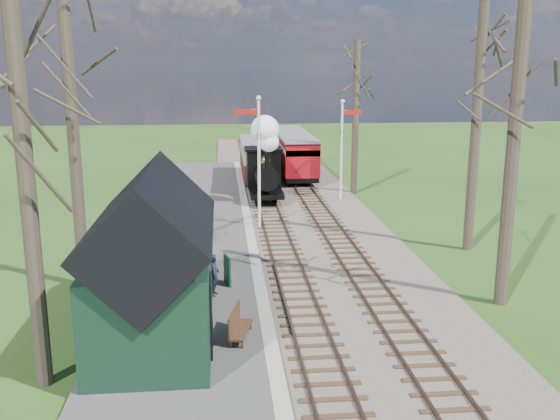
{
  "coord_description": "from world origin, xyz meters",
  "views": [
    {
      "loc": [
        -2.43,
        -12.27,
        7.54
      ],
      "look_at": [
        -0.0,
        13.15,
        1.6
      ],
      "focal_mm": 40.0,
      "sensor_mm": 36.0,
      "label": 1
    }
  ],
  "objects_px": {
    "bench": "(237,325)",
    "red_carriage_b": "(289,147)",
    "sign_board": "(228,270)",
    "person": "(214,275)",
    "station_shed": "(154,266)",
    "locomotive": "(265,164)",
    "red_carriage_a": "(298,157)",
    "coach": "(258,158)",
    "semaphore_far": "(343,142)",
    "semaphore_near": "(257,153)"
  },
  "relations": [
    {
      "from": "semaphore_near",
      "to": "red_carriage_b",
      "type": "xyz_separation_m",
      "value": [
        3.37,
        17.63,
        -1.99
      ]
    },
    {
      "from": "red_carriage_a",
      "to": "red_carriage_b",
      "type": "relative_size",
      "value": 1.0
    },
    {
      "from": "locomotive",
      "to": "sign_board",
      "type": "bearing_deg",
      "value": -99.26
    },
    {
      "from": "coach",
      "to": "person",
      "type": "xyz_separation_m",
      "value": [
        -2.74,
        -21.0,
        -0.71
      ]
    },
    {
      "from": "person",
      "to": "station_shed",
      "type": "bearing_deg",
      "value": 158.76
    },
    {
      "from": "red_carriage_b",
      "to": "bench",
      "type": "xyz_separation_m",
      "value": [
        -4.69,
        -29.89,
        -1.04
      ]
    },
    {
      "from": "red_carriage_b",
      "to": "person",
      "type": "height_order",
      "value": "red_carriage_b"
    },
    {
      "from": "locomotive",
      "to": "bench",
      "type": "distance_m",
      "value": 18.49
    },
    {
      "from": "station_shed",
      "to": "sign_board",
      "type": "xyz_separation_m",
      "value": [
        2.01,
        4.1,
        -1.56
      ]
    },
    {
      "from": "semaphore_far",
      "to": "red_carriage_a",
      "type": "height_order",
      "value": "semaphore_far"
    },
    {
      "from": "coach",
      "to": "person",
      "type": "bearing_deg",
      "value": -97.42
    },
    {
      "from": "coach",
      "to": "semaphore_far",
      "type": "bearing_deg",
      "value": -54.39
    },
    {
      "from": "red_carriage_b",
      "to": "person",
      "type": "relative_size",
      "value": 4.03
    },
    {
      "from": "locomotive",
      "to": "sign_board",
      "type": "distance_m",
      "value": 14.21
    },
    {
      "from": "semaphore_near",
      "to": "red_carriage_a",
      "type": "bearing_deg",
      "value": 74.48
    },
    {
      "from": "semaphore_far",
      "to": "coach",
      "type": "relative_size",
      "value": 0.74
    },
    {
      "from": "bench",
      "to": "person",
      "type": "distance_m",
      "value": 3.44
    },
    {
      "from": "locomotive",
      "to": "coach",
      "type": "distance_m",
      "value": 6.1
    },
    {
      "from": "sign_board",
      "to": "bench",
      "type": "xyz_separation_m",
      "value": [
        0.2,
        -4.35,
        -0.12
      ]
    },
    {
      "from": "semaphore_near",
      "to": "coach",
      "type": "xyz_separation_m",
      "value": [
        0.77,
        12.11,
        -2.01
      ]
    },
    {
      "from": "station_shed",
      "to": "bench",
      "type": "bearing_deg",
      "value": -6.68
    },
    {
      "from": "locomotive",
      "to": "red_carriage_a",
      "type": "distance_m",
      "value": 6.65
    },
    {
      "from": "station_shed",
      "to": "red_carriage_a",
      "type": "height_order",
      "value": "station_shed"
    },
    {
      "from": "locomotive",
      "to": "station_shed",
      "type": "bearing_deg",
      "value": -103.36
    },
    {
      "from": "red_carriage_b",
      "to": "person",
      "type": "distance_m",
      "value": 27.06
    },
    {
      "from": "sign_board",
      "to": "bench",
      "type": "bearing_deg",
      "value": -87.41
    },
    {
      "from": "coach",
      "to": "bench",
      "type": "distance_m",
      "value": 24.48
    },
    {
      "from": "coach",
      "to": "sign_board",
      "type": "height_order",
      "value": "coach"
    },
    {
      "from": "locomotive",
      "to": "sign_board",
      "type": "xyz_separation_m",
      "value": [
        -2.27,
        -13.95,
        -1.49
      ]
    },
    {
      "from": "semaphore_far",
      "to": "red_carriage_a",
      "type": "relative_size",
      "value": 1.02
    },
    {
      "from": "red_carriage_b",
      "to": "bench",
      "type": "height_order",
      "value": "red_carriage_b"
    },
    {
      "from": "coach",
      "to": "bench",
      "type": "xyz_separation_m",
      "value": [
        -2.09,
        -24.37,
        -1.02
      ]
    },
    {
      "from": "semaphore_far",
      "to": "bench",
      "type": "distance_m",
      "value": 19.57
    },
    {
      "from": "coach",
      "to": "red_carriage_a",
      "type": "relative_size",
      "value": 1.37
    },
    {
      "from": "red_carriage_b",
      "to": "bench",
      "type": "bearing_deg",
      "value": -98.91
    },
    {
      "from": "semaphore_near",
      "to": "sign_board",
      "type": "distance_m",
      "value": 8.56
    },
    {
      "from": "locomotive",
      "to": "red_carriage_b",
      "type": "relative_size",
      "value": 0.85
    },
    {
      "from": "semaphore_near",
      "to": "semaphore_far",
      "type": "bearing_deg",
      "value": 49.4
    },
    {
      "from": "coach",
      "to": "red_carriage_b",
      "type": "bearing_deg",
      "value": 64.79
    },
    {
      "from": "station_shed",
      "to": "person",
      "type": "height_order",
      "value": "station_shed"
    },
    {
      "from": "semaphore_far",
      "to": "locomotive",
      "type": "distance_m",
      "value": 4.53
    },
    {
      "from": "bench",
      "to": "red_carriage_b",
      "type": "bearing_deg",
      "value": 81.09
    },
    {
      "from": "sign_board",
      "to": "person",
      "type": "bearing_deg",
      "value": -114.53
    },
    {
      "from": "semaphore_far",
      "to": "coach",
      "type": "distance_m",
      "value": 7.71
    },
    {
      "from": "semaphore_far",
      "to": "red_carriage_a",
      "type": "bearing_deg",
      "value": 106.13
    },
    {
      "from": "locomotive",
      "to": "person",
      "type": "bearing_deg",
      "value": -100.34
    },
    {
      "from": "red_carriage_a",
      "to": "red_carriage_b",
      "type": "xyz_separation_m",
      "value": [
        0.0,
        5.5,
        0.0
      ]
    },
    {
      "from": "semaphore_near",
      "to": "red_carriage_a",
      "type": "xyz_separation_m",
      "value": [
        3.37,
        12.13,
        -1.99
      ]
    },
    {
      "from": "semaphore_far",
      "to": "locomotive",
      "type": "bearing_deg",
      "value": 179.48
    },
    {
      "from": "person",
      "to": "red_carriage_a",
      "type": "bearing_deg",
      "value": -8.81
    }
  ]
}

